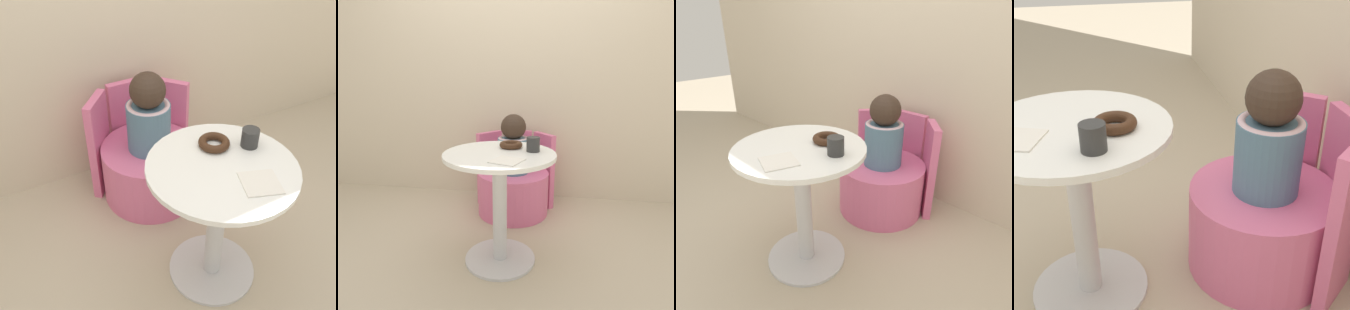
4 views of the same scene
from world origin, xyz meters
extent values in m
plane|color=#B7A88E|center=(0.00, 0.00, 0.00)|extent=(12.00, 12.00, 0.00)
cylinder|color=silver|center=(0.02, -0.01, 0.01)|extent=(0.45, 0.45, 0.02)
cylinder|color=silver|center=(0.02, -0.01, 0.35)|extent=(0.09, 0.09, 0.67)
cylinder|color=white|center=(0.02, -0.01, 0.70)|extent=(0.66, 0.66, 0.02)
cylinder|color=#DB6693|center=(0.01, 0.70, 0.18)|extent=(0.59, 0.59, 0.36)
cube|color=#DB6693|center=(0.01, 1.02, 0.33)|extent=(0.25, 0.05, 0.66)
cube|color=#DB6693|center=(0.25, 0.90, 0.33)|extent=(0.20, 0.23, 0.66)
cube|color=#DB6693|center=(-0.24, 0.90, 0.33)|extent=(0.20, 0.23, 0.66)
cylinder|color=slate|center=(0.01, 0.70, 0.51)|extent=(0.26, 0.26, 0.29)
torus|color=beige|center=(0.01, 0.70, 0.64)|extent=(0.25, 0.25, 0.04)
sphere|color=#38281E|center=(0.01, 0.70, 0.75)|extent=(0.21, 0.21, 0.21)
torus|color=#3D2314|center=(0.07, 0.13, 0.73)|extent=(0.14, 0.14, 0.04)
cylinder|color=#2D2D2D|center=(0.21, 0.06, 0.75)|extent=(0.08, 0.08, 0.09)
cube|color=silver|center=(0.09, -0.18, 0.71)|extent=(0.20, 0.20, 0.01)
camera|label=1|loc=(-0.80, -1.05, 1.76)|focal=42.00mm
camera|label=2|loc=(0.32, -1.67, 1.15)|focal=32.00mm
camera|label=3|loc=(1.13, -0.81, 1.30)|focal=32.00mm
camera|label=4|loc=(1.45, 0.06, 1.35)|focal=50.00mm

